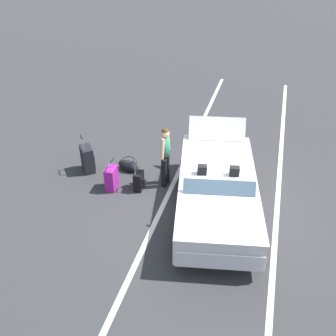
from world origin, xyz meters
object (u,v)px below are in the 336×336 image
suitcase_medium_bright (111,178)px  duffel_bag (128,165)px  convertible_car (217,197)px  traveler_person (165,154)px  suitcase_small_carryon (139,181)px  suitcase_large_black (88,159)px

suitcase_medium_bright → duffel_bag: (-0.91, 0.11, -0.15)m
convertible_car → duffel_bag: (-1.30, -2.69, -0.43)m
traveler_person → suitcase_medium_bright: bearing=-152.8°
suitcase_small_carryon → duffel_bag: suitcase_small_carryon is taller
traveler_person → suitcase_small_carryon: bearing=-142.4°
convertible_car → duffel_bag: convertible_car is taller
suitcase_large_black → traveler_person: bearing=-41.0°
suitcase_large_black → suitcase_small_carryon: bearing=-55.1°
convertible_car → suitcase_small_carryon: 2.20m
convertible_car → duffel_bag: 3.02m
duffel_bag → traveler_person: traveler_person is taller
suitcase_medium_bright → duffel_bag: size_ratio=1.27×
suitcase_small_carryon → traveler_person: (-0.40, 0.60, 0.68)m
convertible_car → suitcase_large_black: convertible_car is taller
suitcase_large_black → duffel_bag: bearing=-23.6°
suitcase_large_black → traveler_person: size_ratio=0.66×
suitcase_medium_bright → suitcase_small_carryon: size_ratio=1.11×
convertible_car → suitcase_small_carryon: convertible_car is taller
suitcase_small_carryon → duffel_bag: bearing=124.6°
suitcase_large_black → traveler_person: traveler_person is taller
convertible_car → suitcase_small_carryon: bearing=-115.6°
suitcase_small_carryon → duffel_bag: (-0.76, -0.58, -0.10)m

